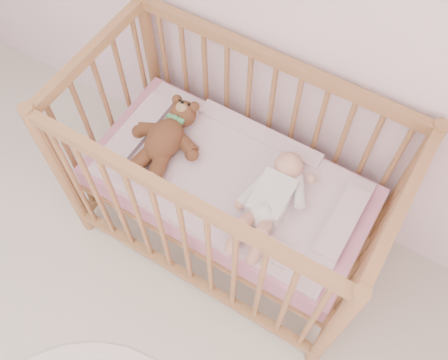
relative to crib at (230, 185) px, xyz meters
The scene contains 5 objects.
crib is the anchor object (origin of this frame).
mattress 0.01m from the crib, ahead, with size 1.22×0.62×0.13m, color pink.
blanket 0.06m from the crib, ahead, with size 1.10×0.58×0.06m, color pink, non-canonical shape.
baby 0.25m from the crib, ahead, with size 0.26×0.55×0.13m, color white, non-canonical shape.
teddy_bear 0.35m from the crib, behind, with size 0.34×0.48×0.13m, color brown, non-canonical shape.
Camera 1 is at (0.86, 0.67, 2.41)m, focal length 40.00 mm.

